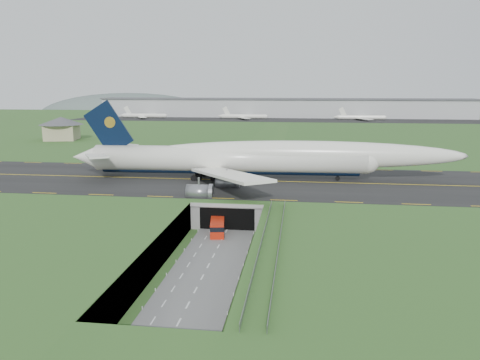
# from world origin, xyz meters

# --- Properties ---
(ground) EXTENTS (900.00, 900.00, 0.00)m
(ground) POSITION_xyz_m (0.00, 0.00, 0.00)
(ground) COLOR #2D5622
(ground) RESTS_ON ground
(airfield_deck) EXTENTS (800.00, 800.00, 6.00)m
(airfield_deck) POSITION_xyz_m (0.00, 0.00, 3.00)
(airfield_deck) COLOR gray
(airfield_deck) RESTS_ON ground
(trench_road) EXTENTS (12.00, 75.00, 0.20)m
(trench_road) POSITION_xyz_m (0.00, -7.50, 0.10)
(trench_road) COLOR slate
(trench_road) RESTS_ON ground
(taxiway) EXTENTS (800.00, 44.00, 0.18)m
(taxiway) POSITION_xyz_m (0.00, 33.00, 6.09)
(taxiway) COLOR black
(taxiway) RESTS_ON airfield_deck
(tunnel_portal) EXTENTS (17.00, 22.30, 6.00)m
(tunnel_portal) POSITION_xyz_m (0.00, 16.71, 3.33)
(tunnel_portal) COLOR gray
(tunnel_portal) RESTS_ON ground
(guideway) EXTENTS (3.00, 53.00, 7.05)m
(guideway) POSITION_xyz_m (11.00, -19.11, 5.32)
(guideway) COLOR #A8A8A3
(guideway) RESTS_ON ground
(jumbo_jet) EXTENTS (105.65, 65.87, 21.80)m
(jumbo_jet) POSITION_xyz_m (3.86, 35.10, 11.89)
(jumbo_jet) COLOR white
(jumbo_jet) RESTS_ON ground
(shuttle_tram) EXTENTS (4.01, 7.97, 3.11)m
(shuttle_tram) POSITION_xyz_m (-1.52, 4.67, 1.71)
(shuttle_tram) COLOR red
(shuttle_tram) RESTS_ON ground
(service_building) EXTENTS (23.74, 23.74, 10.88)m
(service_building) POSITION_xyz_m (-95.88, 118.89, 12.45)
(service_building) COLOR tan
(service_building) RESTS_ON ground
(cargo_terminal) EXTENTS (320.00, 67.00, 15.60)m
(cargo_terminal) POSITION_xyz_m (-0.24, 299.41, 13.96)
(cargo_terminal) COLOR #B2B2B2
(cargo_terminal) RESTS_ON ground
(distant_hills) EXTENTS (700.00, 91.00, 60.00)m
(distant_hills) POSITION_xyz_m (64.38, 430.00, -4.00)
(distant_hills) COLOR #4F5F5A
(distant_hills) RESTS_ON ground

